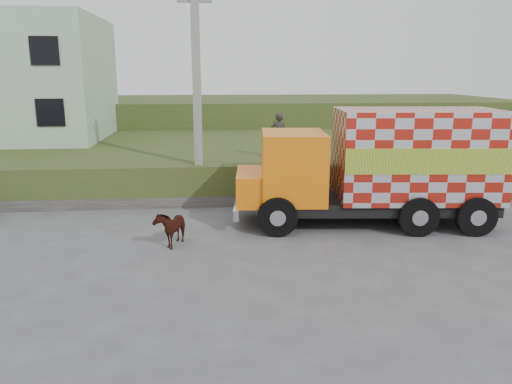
{
  "coord_description": "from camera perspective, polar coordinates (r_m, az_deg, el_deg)",
  "views": [
    {
      "loc": [
        -0.5,
        -13.67,
        4.82
      ],
      "look_at": [
        0.79,
        0.87,
        1.3
      ],
      "focal_mm": 35.0,
      "sensor_mm": 36.0,
      "label": 1
    }
  ],
  "objects": [
    {
      "name": "pedestrian",
      "position": [
        19.75,
        2.64,
        6.5
      ],
      "size": [
        0.76,
        0.61,
        1.8
      ],
      "primitive_type": "imported",
      "rotation": [
        0.0,
        0.0,
        2.82
      ],
      "color": "#2C2A27",
      "rests_on": "embankment"
    },
    {
      "name": "cow",
      "position": [
        14.44,
        -9.67,
        -3.93
      ],
      "size": [
        0.96,
        1.37,
        1.06
      ],
      "primitive_type": "imported",
      "rotation": [
        0.0,
        0.0,
        -0.35
      ],
      "color": "#34180D",
      "rests_on": "ground"
    },
    {
      "name": "retaining_strip",
      "position": [
        18.52,
        -9.55,
        -1.08
      ],
      "size": [
        16.0,
        0.5,
        0.4
      ],
      "primitive_type": "cube",
      "color": "#595651",
      "rests_on": "ground"
    },
    {
      "name": "embankment_far",
      "position": [
        35.83,
        -4.3,
        8.21
      ],
      "size": [
        40.0,
        12.0,
        3.0
      ],
      "primitive_type": "cube",
      "color": "#274E1A",
      "rests_on": "ground"
    },
    {
      "name": "embankment",
      "position": [
        24.03,
        -3.82,
        3.78
      ],
      "size": [
        40.0,
        12.0,
        1.5
      ],
      "primitive_type": "cube",
      "color": "#274E1A",
      "rests_on": "ground"
    },
    {
      "name": "utility_pole",
      "position": [
        18.3,
        -6.76,
        11.13
      ],
      "size": [
        1.2,
        0.3,
        8.0
      ],
      "color": "gray",
      "rests_on": "ground"
    },
    {
      "name": "ground",
      "position": [
        14.51,
        -2.82,
        -5.87
      ],
      "size": [
        120.0,
        120.0,
        0.0
      ],
      "primitive_type": "plane",
      "color": "#474749",
      "rests_on": "ground"
    },
    {
      "name": "cargo_truck",
      "position": [
        16.4,
        14.07,
        2.89
      ],
      "size": [
        8.47,
        3.46,
        3.69
      ],
      "rotation": [
        0.0,
        0.0,
        -0.08
      ],
      "color": "black",
      "rests_on": "ground"
    },
    {
      "name": "building",
      "position": [
        28.67,
        -27.15,
        11.47
      ],
      "size": [
        10.0,
        8.0,
        6.0
      ],
      "primitive_type": "cube",
      "color": "#A4BFA3",
      "rests_on": "embankment"
    }
  ]
}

